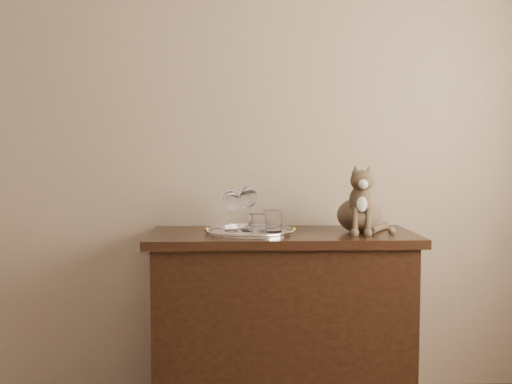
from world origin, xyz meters
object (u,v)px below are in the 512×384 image
wine_glass_a (231,210)px  wine_glass_b (245,210)px  cat (359,198)px  tumbler_b (257,225)px  tray (250,232)px  tumbler_c (272,221)px  wine_glass_c (232,212)px  sideboard (282,324)px  wine_glass_d (249,208)px

wine_glass_a → wine_glass_b: wine_glass_a is taller
cat → tumbler_b: bearing=-155.6°
tray → tumbler_b: tumbler_b is taller
tumbler_c → wine_glass_c: bearing=173.0°
tumbler_c → wine_glass_b: bearing=139.9°
wine_glass_b → tumbler_b: (0.05, -0.21, -0.04)m
sideboard → tumbler_c: (-0.05, -0.03, 0.48)m
sideboard → cat: bearing=2.0°
wine_glass_a → tumbler_c: wine_glass_a is taller
wine_glass_b → tray: bearing=-76.9°
sideboard → wine_glass_a: 0.58m
sideboard → wine_glass_d: (-0.15, 0.01, 0.53)m
tray → wine_glass_a: 0.14m
tray → tumbler_b: bearing=-78.5°
sideboard → wine_glass_c: wine_glass_c is taller
tray → wine_glass_b: (-0.02, 0.09, 0.09)m
wine_glass_d → tumbler_b: 0.17m
tumbler_b → wine_glass_b: bearing=102.1°
wine_glass_a → wine_glass_c: 0.03m
tumbler_b → tumbler_c: size_ratio=0.97×
tray → wine_glass_c: 0.12m
wine_glass_a → wine_glass_c: size_ratio=1.07×
wine_glass_b → tumbler_c: bearing=-40.1°
tumbler_c → cat: bearing=5.6°
wine_glass_a → tumbler_c: (0.19, -0.05, -0.05)m
tumbler_c → cat: 0.41m
tumbler_b → tumbler_c: (0.07, 0.11, 0.00)m
cat → tumbler_c: bearing=-167.9°
wine_glass_a → wine_glass_b: bearing=35.8°
sideboard → tray: size_ratio=3.00×
tray → wine_glass_c: wine_glass_c is taller
sideboard → tumbler_c: tumbler_c is taller
wine_glass_d → sideboard: bearing=-5.4°
wine_glass_b → tumbler_c: wine_glass_b is taller
tray → wine_glass_c: (-0.08, 0.01, 0.09)m
wine_glass_a → tumbler_b: bearing=-55.7°
wine_glass_c → tumbler_c: (0.18, -0.02, -0.04)m
wine_glass_b → sideboard: bearing=-24.0°
wine_glass_c → tumbler_b: size_ratio=1.91×
tumbler_c → cat: (0.40, 0.04, 0.10)m
tray → tumbler_c: 0.11m
wine_glass_b → wine_glass_c: same height
wine_glass_b → tumbler_b: bearing=-77.9°
tumbler_b → tumbler_c: tumbler_c is taller
wine_glass_a → tumbler_c: size_ratio=1.97×
wine_glass_a → cat: 0.59m
tray → sideboard: bearing=5.7°
sideboard → wine_glass_a: bearing=173.8°
wine_glass_a → tumbler_b: wine_glass_a is taller
tray → wine_glass_c: size_ratio=2.28×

